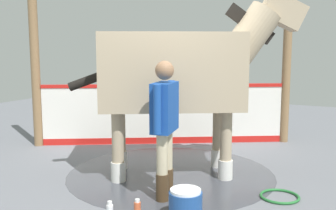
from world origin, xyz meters
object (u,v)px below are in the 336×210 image
at_px(bottle_spray, 137,208).
at_px(hose_coil, 280,196).
at_px(wash_bucket, 185,204).
at_px(horse, 179,71).
at_px(handler, 165,121).

xyz_separation_m(bottle_spray, hose_coil, (-1.22, 1.26, -0.07)).
distance_m(wash_bucket, hose_coil, 1.31).
relative_size(horse, bottle_spray, 15.48).
xyz_separation_m(horse, bottle_spray, (1.52, 0.23, -1.38)).
xyz_separation_m(horse, handler, (0.91, 0.24, -0.52)).
height_order(wash_bucket, bottle_spray, wash_bucket).
height_order(horse, wash_bucket, horse).
height_order(handler, hose_coil, handler).
bearing_deg(bottle_spray, handler, 178.44).
height_order(handler, bottle_spray, handler).
bearing_deg(wash_bucket, hose_coil, 143.89).
distance_m(bottle_spray, hose_coil, 1.75).
bearing_deg(handler, horse, -85.76).
relative_size(horse, wash_bucket, 8.29).
bearing_deg(handler, wash_bucket, 126.00).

